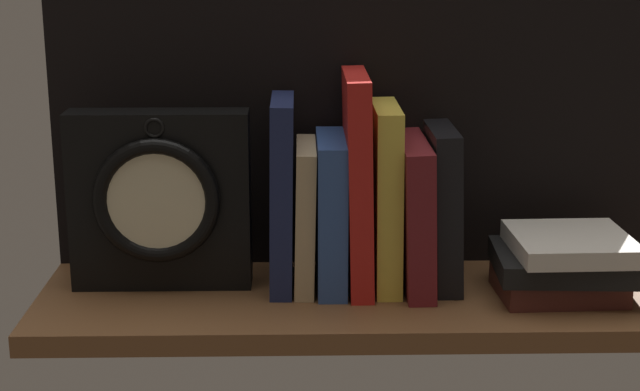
{
  "coord_description": "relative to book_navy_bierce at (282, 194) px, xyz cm",
  "views": [
    {
      "loc": [
        -6.96,
        -109.63,
        41.71
      ],
      "look_at": [
        -4.5,
        3.12,
        11.23
      ],
      "focal_mm": 54.73,
      "sensor_mm": 36.0,
      "label": 1
    }
  ],
  "objects": [
    {
      "name": "ground_plane",
      "position": [
        9.06,
        -3.12,
        -12.73
      ],
      "size": [
        76.32,
        25.08,
        2.5
      ],
      "primitive_type": "cube",
      "color": "brown"
    },
    {
      "name": "back_panel",
      "position": [
        9.06,
        8.82,
        8.4
      ],
      "size": [
        76.32,
        1.2,
        39.76
      ],
      "primitive_type": "cube",
      "color": "black",
      "rests_on": "ground_plane"
    },
    {
      "name": "book_navy_bierce",
      "position": [
        0.0,
        0.0,
        0.0
      ],
      "size": [
        2.94,
        12.54,
        23.0
      ],
      "primitive_type": "cube",
      "rotation": [
        0.0,
        0.01,
        0.0
      ],
      "color": "#192147",
      "rests_on": "ground_plane"
    },
    {
      "name": "book_tan_shortstories",
      "position": [
        2.76,
        0.0,
        -2.75
      ],
      "size": [
        2.67,
        12.7,
        17.5
      ],
      "primitive_type": "cube",
      "rotation": [
        0.0,
        0.02,
        0.0
      ],
      "color": "tan",
      "rests_on": "ground_plane"
    },
    {
      "name": "book_blue_modern",
      "position": [
        5.93,
        0.0,
        -2.34
      ],
      "size": [
        3.47,
        13.95,
        18.29
      ],
      "primitive_type": "cube",
      "rotation": [
        0.0,
        -0.0,
        0.0
      ],
      "color": "#2D4C8E",
      "rests_on": "ground_plane"
    },
    {
      "name": "book_red_requiem",
      "position": [
        9.31,
        0.0,
        1.45
      ],
      "size": [
        3.38,
        14.9,
        25.92
      ],
      "primitive_type": "cube",
      "rotation": [
        0.0,
        -0.03,
        0.0
      ],
      "color": "red",
      "rests_on": "ground_plane"
    },
    {
      "name": "book_yellow_seinlanguage",
      "position": [
        12.48,
        0.0,
        -0.43
      ],
      "size": [
        3.26,
        12.92,
        22.13
      ],
      "primitive_type": "cube",
      "rotation": [
        0.0,
        -0.01,
        0.0
      ],
      "color": "gold",
      "rests_on": "ground_plane"
    },
    {
      "name": "book_maroon_dawkins",
      "position": [
        15.95,
        0.0,
        -2.55
      ],
      "size": [
        3.96,
        16.45,
        17.97
      ],
      "primitive_type": "cube",
      "rotation": [
        0.0,
        -0.04,
        0.0
      ],
      "color": "maroon",
      "rests_on": "ground_plane"
    },
    {
      "name": "book_black_skeptic",
      "position": [
        19.42,
        0.0,
        -1.78
      ],
      "size": [
        3.81,
        12.11,
        19.51
      ],
      "primitive_type": "cube",
      "rotation": [
        0.0,
        -0.04,
        0.0
      ],
      "color": "black",
      "rests_on": "ground_plane"
    },
    {
      "name": "framed_clock",
      "position": [
        -14.56,
        -0.31,
        -0.58
      ],
      "size": [
        21.51,
        6.31,
        21.51
      ],
      "color": "black",
      "rests_on": "ground_plane"
    },
    {
      "name": "book_stack_side",
      "position": [
        33.58,
        -4.69,
        -7.48
      ],
      "size": [
        18.29,
        13.95,
        7.61
      ],
      "color": "#471E19",
      "rests_on": "ground_plane"
    }
  ]
}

